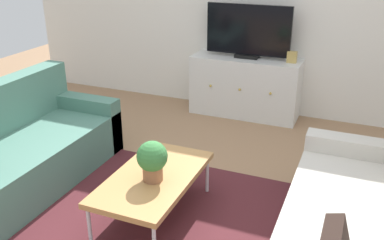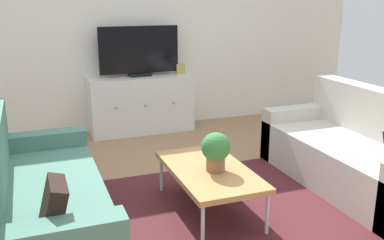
# 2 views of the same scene
# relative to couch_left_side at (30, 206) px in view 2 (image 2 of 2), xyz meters

# --- Properties ---
(ground_plane) EXTENTS (10.00, 10.00, 0.00)m
(ground_plane) POSITION_rel_couch_left_side_xyz_m (1.44, 0.10, -0.29)
(ground_plane) COLOR #997251
(wall_back) EXTENTS (6.40, 0.12, 2.70)m
(wall_back) POSITION_rel_couch_left_side_xyz_m (1.44, 2.65, 1.06)
(wall_back) COLOR silver
(wall_back) RESTS_ON ground_plane
(area_rug) EXTENTS (2.50, 1.90, 0.01)m
(area_rug) POSITION_rel_couch_left_side_xyz_m (1.44, -0.05, -0.28)
(area_rug) COLOR #4C1E23
(area_rug) RESTS_ON ground_plane
(couch_left_side) EXTENTS (0.84, 1.88, 0.88)m
(couch_left_side) POSITION_rel_couch_left_side_xyz_m (0.00, 0.00, 0.00)
(couch_left_side) COLOR #4C7A6B
(couch_left_side) RESTS_ON ground_plane
(couch_right_side) EXTENTS (0.84, 1.88, 0.88)m
(couch_right_side) POSITION_rel_couch_left_side_xyz_m (2.88, 0.00, 0.00)
(couch_right_side) COLOR beige
(couch_right_side) RESTS_ON ground_plane
(coffee_table) EXTENTS (0.59, 1.07, 0.38)m
(coffee_table) POSITION_rel_couch_left_side_xyz_m (1.37, 0.00, 0.06)
(coffee_table) COLOR #B7844C
(coffee_table) RESTS_ON ground_plane
(potted_plant) EXTENTS (0.23, 0.23, 0.31)m
(potted_plant) POSITION_rel_couch_left_side_xyz_m (1.39, -0.06, 0.26)
(potted_plant) COLOR #936042
(potted_plant) RESTS_ON coffee_table
(tv_console) EXTENTS (1.32, 0.47, 0.73)m
(tv_console) POSITION_rel_couch_left_side_xyz_m (1.41, 2.37, 0.08)
(tv_console) COLOR silver
(tv_console) RESTS_ON ground_plane
(flat_screen_tv) EXTENTS (1.01, 0.16, 0.63)m
(flat_screen_tv) POSITION_rel_couch_left_side_xyz_m (1.41, 2.39, 0.75)
(flat_screen_tv) COLOR black
(flat_screen_tv) RESTS_ON tv_console
(mantel_clock) EXTENTS (0.11, 0.07, 0.13)m
(mantel_clock) POSITION_rel_couch_left_side_xyz_m (1.94, 2.37, 0.50)
(mantel_clock) COLOR tan
(mantel_clock) RESTS_ON tv_console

